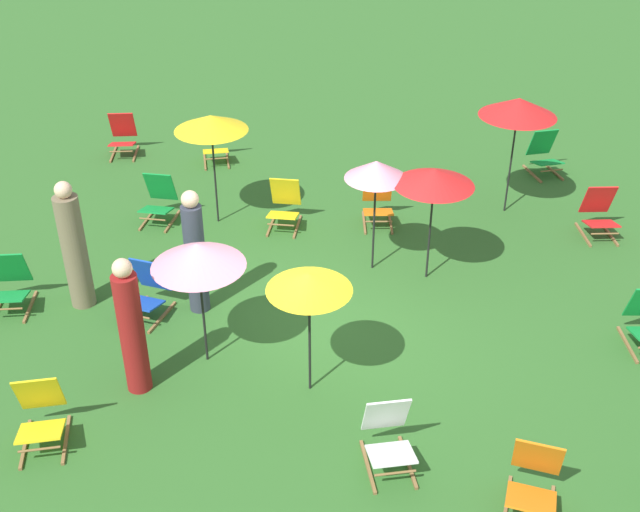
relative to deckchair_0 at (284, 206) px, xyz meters
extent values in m
plane|color=#2D6026|center=(0.74, -2.96, -0.37)|extent=(40.00, 40.00, 0.00)
cube|color=olive|center=(-0.22, -0.04, -0.35)|extent=(0.07, 0.76, 0.04)
cube|color=olive|center=(0.22, -0.06, -0.35)|extent=(0.07, 0.76, 0.04)
cube|color=yellow|center=(-0.01, -0.15, -0.10)|extent=(0.50, 0.46, 0.13)
cube|color=yellow|center=(0.01, 0.15, 0.18)|extent=(0.49, 0.27, 0.57)
cylinder|color=olive|center=(-0.02, -0.35, -0.17)|extent=(0.44, 0.05, 0.03)
cube|color=olive|center=(4.87, -2.85, -0.35)|extent=(0.10, 0.76, 0.04)
cube|color=olive|center=(2.99, -5.66, -0.35)|extent=(0.21, 0.75, 0.04)
cube|color=orange|center=(3.18, -5.81, -0.10)|extent=(0.57, 0.53, 0.13)
cube|color=orange|center=(3.25, -5.51, 0.18)|extent=(0.52, 0.35, 0.57)
cube|color=olive|center=(-2.25, -5.27, -0.35)|extent=(0.23, 0.74, 0.04)
cube|color=olive|center=(-1.82, -5.16, -0.35)|extent=(0.23, 0.74, 0.04)
cube|color=yellow|center=(-2.01, -5.31, -0.10)|extent=(0.58, 0.54, 0.13)
cube|color=yellow|center=(-2.09, -5.02, 0.18)|extent=(0.53, 0.36, 0.57)
cylinder|color=olive|center=(-1.96, -5.50, -0.17)|extent=(0.43, 0.14, 0.03)
cube|color=olive|center=(1.31, 0.17, -0.35)|extent=(0.11, 0.76, 0.04)
cube|color=olive|center=(1.75, 0.21, -0.35)|extent=(0.11, 0.76, 0.04)
cube|color=orange|center=(1.54, 0.09, -0.10)|extent=(0.52, 0.47, 0.13)
cube|color=orange|center=(1.51, 0.39, 0.18)|extent=(0.50, 0.29, 0.57)
cylinder|color=olive|center=(1.56, -0.11, -0.17)|extent=(0.44, 0.07, 0.03)
cube|color=olive|center=(-1.86, 2.36, -0.35)|extent=(0.22, 0.75, 0.04)
cube|color=olive|center=(-1.43, 2.46, -0.35)|extent=(0.22, 0.75, 0.04)
cube|color=yellow|center=(-1.62, 2.31, -0.10)|extent=(0.57, 0.54, 0.13)
cube|color=yellow|center=(-1.69, 2.60, 0.18)|extent=(0.53, 0.36, 0.57)
cylinder|color=olive|center=(-1.57, 2.12, -0.17)|extent=(0.43, 0.14, 0.03)
cube|color=olive|center=(1.56, -5.27, -0.35)|extent=(0.21, 0.75, 0.04)
cube|color=olive|center=(1.99, -5.17, -0.35)|extent=(0.21, 0.75, 0.04)
cube|color=white|center=(1.80, -5.32, -0.10)|extent=(0.57, 0.53, 0.13)
cube|color=white|center=(1.73, -5.03, 0.18)|extent=(0.52, 0.35, 0.57)
cylinder|color=olive|center=(1.85, -5.51, -0.17)|extent=(0.43, 0.13, 0.03)
cube|color=olive|center=(4.39, 2.35, -0.35)|extent=(0.27, 0.73, 0.04)
cube|color=olive|center=(4.81, 2.49, -0.35)|extent=(0.27, 0.73, 0.04)
cube|color=#148C38|center=(4.63, 2.32, -0.10)|extent=(0.59, 0.56, 0.13)
cube|color=#148C38|center=(4.54, 2.61, 0.18)|extent=(0.53, 0.38, 0.57)
cylinder|color=olive|center=(4.69, 2.13, -0.17)|extent=(0.43, 0.16, 0.03)
cube|color=olive|center=(4.88, 0.07, -0.35)|extent=(0.13, 0.76, 0.04)
cube|color=olive|center=(5.32, 0.13, -0.35)|extent=(0.13, 0.76, 0.04)
cube|color=red|center=(5.11, 0.00, -0.10)|extent=(0.53, 0.49, 0.13)
cube|color=red|center=(5.07, 0.30, 0.18)|extent=(0.51, 0.30, 0.57)
cylinder|color=olive|center=(5.13, -0.20, -0.17)|extent=(0.44, 0.08, 0.03)
cube|color=olive|center=(-1.78, -2.67, -0.35)|extent=(0.22, 0.75, 0.04)
cube|color=olive|center=(-1.35, -2.77, -0.35)|extent=(0.22, 0.75, 0.04)
cube|color=#1947B7|center=(-1.59, -2.82, -0.10)|extent=(0.57, 0.54, 0.13)
cube|color=#1947B7|center=(-1.52, -2.52, 0.18)|extent=(0.53, 0.35, 0.57)
cylinder|color=olive|center=(-1.64, -3.01, -0.17)|extent=(0.43, 0.13, 0.03)
cube|color=olive|center=(-3.26, -2.68, -0.35)|extent=(0.16, 0.76, 0.04)
cube|color=#148C38|center=(-3.46, -2.82, -0.10)|extent=(0.55, 0.51, 0.13)
cube|color=#148C38|center=(-3.51, -2.52, 0.18)|extent=(0.51, 0.32, 0.57)
cylinder|color=olive|center=(-3.43, -3.02, -0.17)|extent=(0.44, 0.10, 0.03)
cube|color=olive|center=(-2.33, -0.03, -0.35)|extent=(0.10, 0.76, 0.04)
cube|color=olive|center=(-1.89, -0.06, -0.35)|extent=(0.10, 0.76, 0.04)
cube|color=#148C38|center=(-2.12, -0.15, -0.10)|extent=(0.51, 0.47, 0.13)
cube|color=#148C38|center=(-2.09, 0.15, 0.18)|extent=(0.50, 0.28, 0.57)
cylinder|color=olive|center=(-2.13, -0.35, -0.17)|extent=(0.44, 0.06, 0.03)
cube|color=olive|center=(-3.74, 2.55, -0.35)|extent=(0.15, 0.76, 0.04)
cube|color=olive|center=(-3.30, 2.62, -0.35)|extent=(0.15, 0.76, 0.04)
cube|color=red|center=(-3.50, 2.49, -0.10)|extent=(0.54, 0.50, 0.13)
cube|color=red|center=(-3.55, 2.79, 0.18)|extent=(0.51, 0.32, 0.57)
cylinder|color=olive|center=(-3.47, 2.29, -0.17)|extent=(0.44, 0.09, 0.03)
cylinder|color=black|center=(2.30, -1.39, 0.50)|extent=(0.03, 0.03, 1.73)
cone|color=red|center=(2.30, -1.39, 1.26)|extent=(1.14, 1.14, 0.24)
cylinder|color=black|center=(-0.55, -3.59, 0.47)|extent=(0.03, 0.03, 1.68)
cone|color=pink|center=(-0.55, -3.59, 1.19)|extent=(1.14, 1.14, 0.31)
cylinder|color=black|center=(-1.13, 0.05, 0.56)|extent=(0.03, 0.03, 1.85)
cone|color=yellow|center=(-1.13, 0.05, 1.38)|extent=(1.17, 1.17, 0.25)
cylinder|color=black|center=(0.82, -4.03, 0.45)|extent=(0.03, 0.03, 1.63)
cone|color=yellow|center=(0.82, -4.03, 1.18)|extent=(0.99, 0.99, 0.22)
cylinder|color=black|center=(3.70, 0.85, 0.63)|extent=(0.03, 0.03, 1.99)
cone|color=red|center=(3.70, 0.85, 1.50)|extent=(1.26, 1.26, 0.30)
cylinder|color=black|center=(1.49, -1.20, 0.50)|extent=(0.03, 0.03, 1.74)
cone|color=pink|center=(1.49, -1.20, 1.26)|extent=(0.91, 0.91, 0.27)
cylinder|color=#72664C|center=(-2.55, -2.50, 0.47)|extent=(0.42, 0.42, 1.68)
sphere|color=beige|center=(-2.55, -2.50, 1.41)|extent=(0.23, 0.23, 0.23)
cylinder|color=maroon|center=(-1.25, -4.19, 0.43)|extent=(0.38, 0.38, 1.60)
sphere|color=beige|center=(-1.25, -4.19, 1.34)|extent=(0.23, 0.23, 0.23)
cylinder|color=#333847|center=(-0.88, -2.48, 0.43)|extent=(0.39, 0.39, 1.61)
sphere|color=beige|center=(-0.88, -2.48, 1.34)|extent=(0.23, 0.23, 0.23)
camera|label=1|loc=(1.56, -11.30, 5.94)|focal=43.92mm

